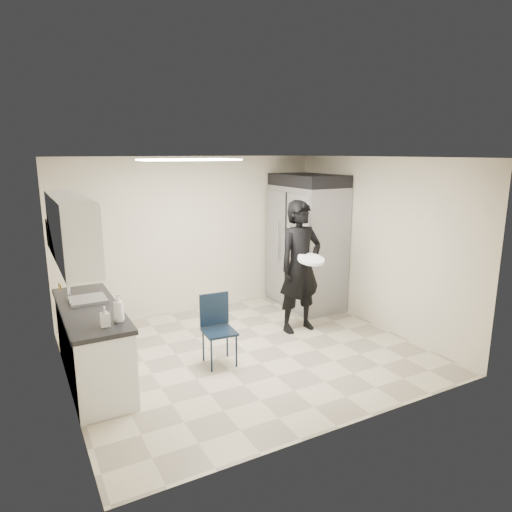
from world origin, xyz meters
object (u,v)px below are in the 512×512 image
lower_counter (93,345)px  man_tuxedo (300,267)px  commercial_fridge (307,247)px  folding_chair (219,332)px

lower_counter → man_tuxedo: man_tuxedo is taller
commercial_fridge → man_tuxedo: bearing=-129.0°
lower_counter → folding_chair: (1.48, -0.35, 0.01)m
man_tuxedo → folding_chair: bearing=-165.2°
lower_counter → man_tuxedo: size_ratio=0.96×
lower_counter → man_tuxedo: bearing=2.8°
lower_counter → commercial_fridge: commercial_fridge is taller
lower_counter → commercial_fridge: 3.98m
folding_chair → man_tuxedo: size_ratio=0.44×
folding_chair → man_tuxedo: 1.72m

